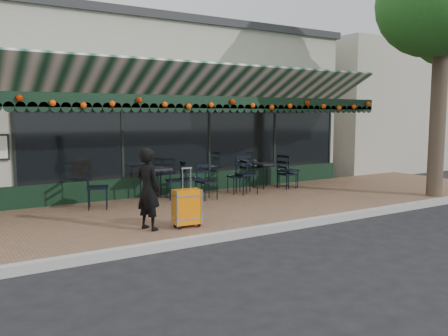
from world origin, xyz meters
TOP-DOWN VIEW (x-y plane):
  - ground at (0.00, 0.00)m, footprint 80.00×80.00m
  - sidewalk at (0.00, 2.00)m, footprint 18.00×4.00m
  - curb at (0.00, -0.08)m, footprint 18.00×0.16m
  - restaurant_building at (0.00, 7.84)m, footprint 12.00×9.60m
  - neighbor_building_right at (13.00, 8.00)m, footprint 12.00×8.00m
  - woman at (-1.71, 0.78)m, footprint 0.51×0.62m
  - suitcase at (-1.05, 0.58)m, footprint 0.49×0.30m
  - cafe_table_a at (2.95, 3.53)m, footprint 0.56×0.56m
  - cafe_table_b at (-0.42, 3.39)m, footprint 0.63×0.63m
  - chair_a_left at (1.76, 3.16)m, footprint 0.48×0.48m
  - chair_a_right at (3.48, 3.20)m, footprint 0.54×0.54m
  - chair_a_front at (1.95, 2.99)m, footprint 0.55×0.55m
  - chair_a_extra at (3.36, 3.05)m, footprint 0.41×0.41m
  - chair_b_left at (0.06, 3.27)m, footprint 0.53×0.53m
  - chair_b_right at (0.44, 3.20)m, footprint 0.50×0.50m
  - chair_b_front at (0.66, 2.81)m, footprint 0.45×0.45m
  - chair_solo at (-1.90, 3.10)m, footprint 0.58×0.58m
  - street_tree at (6.03, 0.33)m, footprint 3.53×3.05m

SIDE VIEW (x-z plane):
  - ground at x=0.00m, z-range 0.00..0.00m
  - sidewalk at x=0.00m, z-range 0.00..0.15m
  - curb at x=0.00m, z-range 0.00..0.15m
  - suitcase at x=-1.05m, z-range -0.03..1.05m
  - chair_a_extra at x=3.36m, z-range 0.15..0.94m
  - chair_b_front at x=0.66m, z-range 0.15..1.00m
  - chair_a_left at x=1.76m, z-range 0.15..1.02m
  - chair_b_left at x=0.06m, z-range 0.15..1.03m
  - chair_solo at x=-1.90m, z-range 0.15..1.06m
  - chair_b_right at x=0.44m, z-range 0.15..1.07m
  - chair_a_right at x=3.48m, z-range 0.15..1.09m
  - chair_a_front at x=1.95m, z-range 0.15..1.13m
  - cafe_table_a at x=2.95m, z-range 0.43..1.12m
  - cafe_table_b at x=-0.42m, z-range 0.46..1.23m
  - woman at x=-1.71m, z-range 0.15..1.61m
  - restaurant_building at x=0.00m, z-range 0.02..4.52m
  - neighbor_building_right at x=13.00m, z-range 0.00..4.80m
  - street_tree at x=6.03m, z-range 1.66..8.15m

